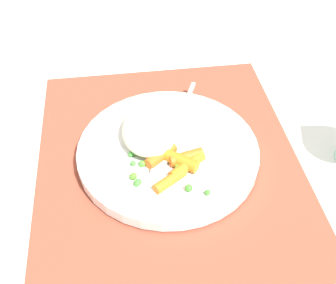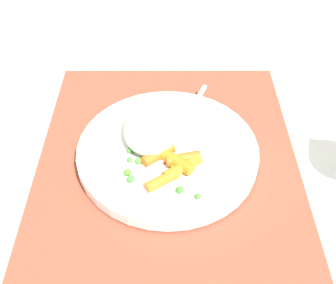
{
  "view_description": "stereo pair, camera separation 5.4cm",
  "coord_description": "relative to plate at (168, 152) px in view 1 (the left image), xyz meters",
  "views": [
    {
      "loc": [
        0.39,
        -0.05,
        0.43
      ],
      "look_at": [
        0.0,
        0.0,
        0.03
      ],
      "focal_mm": 44.76,
      "sensor_mm": 36.0,
      "label": 1
    },
    {
      "loc": [
        0.4,
        -0.0,
        0.43
      ],
      "look_at": [
        0.0,
        0.0,
        0.03
      ],
      "focal_mm": 44.76,
      "sensor_mm": 36.0,
      "label": 2
    }
  ],
  "objects": [
    {
      "name": "ground_plane",
      "position": [
        0.0,
        0.0,
        -0.01
      ],
      "size": [
        2.4,
        2.4,
        0.0
      ],
      "primitive_type": "plane",
      "color": "white"
    },
    {
      "name": "placemat",
      "position": [
        0.0,
        0.0,
        -0.01
      ],
      "size": [
        0.42,
        0.36,
        0.01
      ],
      "primitive_type": "cube",
      "color": "#9E4733",
      "rests_on": "ground_plane"
    },
    {
      "name": "plate",
      "position": [
        0.0,
        0.0,
        0.0
      ],
      "size": [
        0.25,
        0.25,
        0.02
      ],
      "primitive_type": "cylinder",
      "color": "white",
      "rests_on": "placemat"
    },
    {
      "name": "rice_mound",
      "position": [
        -0.02,
        -0.02,
        0.02
      ],
      "size": [
        0.1,
        0.07,
        0.03
      ],
      "primitive_type": "ellipsoid",
      "color": "beige",
      "rests_on": "plate"
    },
    {
      "name": "carrot_portion",
      "position": [
        0.04,
        0.01,
        0.02
      ],
      "size": [
        0.08,
        0.08,
        0.02
      ],
      "color": "orange",
      "rests_on": "plate"
    },
    {
      "name": "pea_scatter",
      "position": [
        0.04,
        -0.02,
        0.01
      ],
      "size": [
        0.09,
        0.1,
        0.01
      ],
      "color": "#58A52F",
      "rests_on": "plate"
    },
    {
      "name": "fork",
      "position": [
        -0.02,
        0.01,
        0.01
      ],
      "size": [
        0.18,
        0.09,
        0.01
      ],
      "color": "silver",
      "rests_on": "plate"
    }
  ]
}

